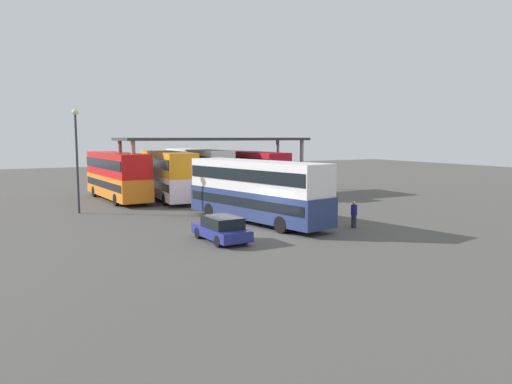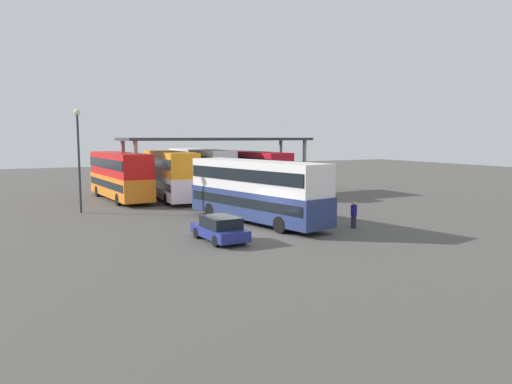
{
  "view_description": "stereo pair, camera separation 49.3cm",
  "coord_description": "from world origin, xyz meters",
  "px_view_note": "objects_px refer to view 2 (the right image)",
  "views": [
    {
      "loc": [
        -12.86,
        -23.9,
        5.52
      ],
      "look_at": [
        1.49,
        3.46,
        2.0
      ],
      "focal_mm": 33.97,
      "sensor_mm": 36.0,
      "label": 1
    },
    {
      "loc": [
        -12.42,
        -24.12,
        5.52
      ],
      "look_at": [
        1.49,
        3.46,
        2.0
      ],
      "focal_mm": 33.97,
      "sensor_mm": 36.0,
      "label": 2
    }
  ],
  "objects_px": {
    "parked_hatchback": "(220,229)",
    "lamppost_tall": "(78,148)",
    "pedestrian_waiting": "(354,215)",
    "double_decker_end_of_row": "(254,171)",
    "double_decker_mid_row": "(170,173)",
    "double_decker_near_canopy": "(120,174)",
    "double_decker_far_right": "(201,170)",
    "double_decker_main": "(256,189)"
  },
  "relations": [
    {
      "from": "pedestrian_waiting",
      "to": "double_decker_near_canopy",
      "type": "bearing_deg",
      "value": 42.38
    },
    {
      "from": "double_decker_main",
      "to": "lamppost_tall",
      "type": "bearing_deg",
      "value": 32.82
    },
    {
      "from": "parked_hatchback",
      "to": "pedestrian_waiting",
      "type": "xyz_separation_m",
      "value": [
        8.71,
        -0.21,
        0.14
      ]
    },
    {
      "from": "parked_hatchback",
      "to": "lamppost_tall",
      "type": "height_order",
      "value": "lamppost_tall"
    },
    {
      "from": "lamppost_tall",
      "to": "double_decker_end_of_row",
      "type": "bearing_deg",
      "value": 15.45
    },
    {
      "from": "double_decker_mid_row",
      "to": "pedestrian_waiting",
      "type": "relative_size",
      "value": 7.14
    },
    {
      "from": "parked_hatchback",
      "to": "double_decker_far_right",
      "type": "distance_m",
      "value": 21.84
    },
    {
      "from": "double_decker_near_canopy",
      "to": "lamppost_tall",
      "type": "xyz_separation_m",
      "value": [
        -4.06,
        -6.13,
        2.47
      ]
    },
    {
      "from": "double_decker_main",
      "to": "double_decker_end_of_row",
      "type": "relative_size",
      "value": 1.14
    },
    {
      "from": "double_decker_main",
      "to": "double_decker_mid_row",
      "type": "bearing_deg",
      "value": -6.33
    },
    {
      "from": "double_decker_far_right",
      "to": "double_decker_end_of_row",
      "type": "distance_m",
      "value": 5.19
    },
    {
      "from": "double_decker_main",
      "to": "pedestrian_waiting",
      "type": "xyz_separation_m",
      "value": [
        4.48,
        -4.35,
        -1.4
      ]
    },
    {
      "from": "double_decker_far_right",
      "to": "pedestrian_waiting",
      "type": "bearing_deg",
      "value": -177.93
    },
    {
      "from": "parked_hatchback",
      "to": "double_decker_near_canopy",
      "type": "distance_m",
      "value": 19.82
    },
    {
      "from": "lamppost_tall",
      "to": "pedestrian_waiting",
      "type": "relative_size",
      "value": 4.59
    },
    {
      "from": "double_decker_mid_row",
      "to": "double_decker_end_of_row",
      "type": "xyz_separation_m",
      "value": [
        8.39,
        0.08,
        -0.07
      ]
    },
    {
      "from": "double_decker_near_canopy",
      "to": "pedestrian_waiting",
      "type": "xyz_separation_m",
      "value": [
        10.0,
        -19.93,
        -1.47
      ]
    },
    {
      "from": "double_decker_far_right",
      "to": "double_decker_end_of_row",
      "type": "xyz_separation_m",
      "value": [
        4.48,
        -2.62,
        -0.11
      ]
    },
    {
      "from": "parked_hatchback",
      "to": "lamppost_tall",
      "type": "distance_m",
      "value": 15.16
    },
    {
      "from": "double_decker_near_canopy",
      "to": "double_decker_mid_row",
      "type": "xyz_separation_m",
      "value": [
        4.0,
        -1.67,
        0.06
      ]
    },
    {
      "from": "double_decker_end_of_row",
      "to": "double_decker_far_right",
      "type": "bearing_deg",
      "value": 56.21
    },
    {
      "from": "double_decker_end_of_row",
      "to": "lamppost_tall",
      "type": "bearing_deg",
      "value": 101.97
    },
    {
      "from": "double_decker_mid_row",
      "to": "parked_hatchback",
      "type": "bearing_deg",
      "value": 175.0
    },
    {
      "from": "parked_hatchback",
      "to": "pedestrian_waiting",
      "type": "height_order",
      "value": "pedestrian_waiting"
    },
    {
      "from": "double_decker_main",
      "to": "parked_hatchback",
      "type": "height_order",
      "value": "double_decker_main"
    },
    {
      "from": "double_decker_far_right",
      "to": "double_decker_near_canopy",
      "type": "bearing_deg",
      "value": 93.79
    },
    {
      "from": "lamppost_tall",
      "to": "pedestrian_waiting",
      "type": "distance_m",
      "value": 20.09
    },
    {
      "from": "double_decker_main",
      "to": "double_decker_far_right",
      "type": "xyz_separation_m",
      "value": [
        2.38,
        16.61,
        0.16
      ]
    },
    {
      "from": "double_decker_near_canopy",
      "to": "double_decker_far_right",
      "type": "height_order",
      "value": "double_decker_far_right"
    },
    {
      "from": "double_decker_mid_row",
      "to": "lamppost_tall",
      "type": "distance_m",
      "value": 9.52
    },
    {
      "from": "double_decker_main",
      "to": "double_decker_far_right",
      "type": "height_order",
      "value": "double_decker_far_right"
    },
    {
      "from": "double_decker_mid_row",
      "to": "double_decker_main",
      "type": "bearing_deg",
      "value": -170.22
    },
    {
      "from": "parked_hatchback",
      "to": "double_decker_near_canopy",
      "type": "xyz_separation_m",
      "value": [
        -1.29,
        19.72,
        1.6
      ]
    },
    {
      "from": "double_decker_main",
      "to": "parked_hatchback",
      "type": "xyz_separation_m",
      "value": [
        -4.23,
        -4.14,
        -1.54
      ]
    },
    {
      "from": "double_decker_main",
      "to": "double_decker_near_canopy",
      "type": "bearing_deg",
      "value": 6.93
    },
    {
      "from": "double_decker_mid_row",
      "to": "pedestrian_waiting",
      "type": "bearing_deg",
      "value": -158.28
    },
    {
      "from": "double_decker_near_canopy",
      "to": "parked_hatchback",
      "type": "bearing_deg",
      "value": 179.39
    },
    {
      "from": "parked_hatchback",
      "to": "double_decker_mid_row",
      "type": "distance_m",
      "value": 18.33
    },
    {
      "from": "lamppost_tall",
      "to": "double_decker_main",
      "type": "bearing_deg",
      "value": -44.58
    },
    {
      "from": "parked_hatchback",
      "to": "double_decker_end_of_row",
      "type": "height_order",
      "value": "double_decker_end_of_row"
    },
    {
      "from": "double_decker_main",
      "to": "double_decker_mid_row",
      "type": "xyz_separation_m",
      "value": [
        -1.53,
        13.91,
        0.13
      ]
    },
    {
      "from": "double_decker_near_canopy",
      "to": "double_decker_far_right",
      "type": "distance_m",
      "value": 7.97
    }
  ]
}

